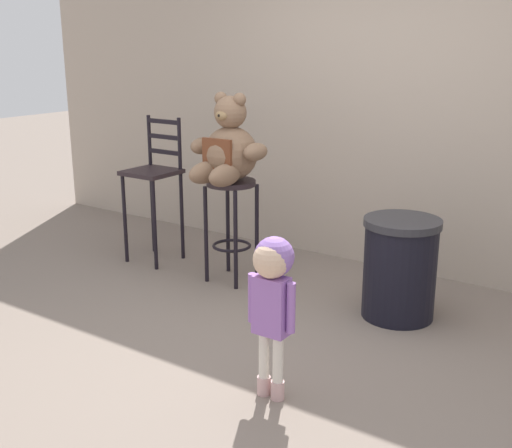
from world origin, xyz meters
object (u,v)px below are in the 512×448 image
trash_bin (400,268)px  bar_chair_empty (154,180)px  bar_stool_with_teddy (231,210)px  teddy_bear (228,150)px  child_walking (272,283)px

trash_bin → bar_chair_empty: bar_chair_empty is taller
trash_bin → bar_stool_with_teddy: bearing=-176.9°
teddy_bear → bar_chair_empty: bearing=175.1°
child_walking → bar_stool_with_teddy: bearing=108.5°
bar_stool_with_teddy → child_walking: (1.21, -1.29, 0.07)m
child_walking → trash_bin: 1.40m
bar_stool_with_teddy → trash_bin: bar_stool_with_teddy is taller
child_walking → bar_chair_empty: 2.44m
bar_stool_with_teddy → teddy_bear: 0.48m
teddy_bear → trash_bin: bearing=4.5°
child_walking → bar_chair_empty: size_ratio=0.73×
teddy_bear → child_walking: bearing=-46.0°
teddy_bear → bar_chair_empty: teddy_bear is taller
child_walking → bar_chair_empty: (-2.05, 1.33, 0.06)m
bar_chair_empty → teddy_bear: bearing=-4.9°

